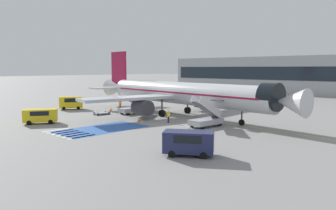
# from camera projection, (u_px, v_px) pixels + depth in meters

# --- Properties ---
(ground_plane) EXTENTS (600.00, 600.00, 0.00)m
(ground_plane) POSITION_uv_depth(u_px,v_px,m) (172.00, 116.00, 54.03)
(ground_plane) COLOR gray
(apron_leadline_yellow) EXTENTS (77.34, 7.60, 0.01)m
(apron_leadline_yellow) POSITION_uv_depth(u_px,v_px,m) (182.00, 116.00, 53.44)
(apron_leadline_yellow) COLOR gold
(apron_leadline_yellow) RESTS_ON ground_plane
(apron_stand_patch_blue) EXTENTS (6.16, 11.45, 0.01)m
(apron_stand_patch_blue) POSITION_uv_depth(u_px,v_px,m) (102.00, 129.00, 42.08)
(apron_stand_patch_blue) COLOR #2856A8
(apron_stand_patch_blue) RESTS_ON ground_plane
(apron_walkway_bar_0) EXTENTS (0.44, 3.60, 0.01)m
(apron_walkway_bar_0) POSITION_uv_depth(u_px,v_px,m) (56.00, 130.00, 41.31)
(apron_walkway_bar_0) COLOR silver
(apron_walkway_bar_0) RESTS_ON ground_plane
(apron_walkway_bar_1) EXTENTS (0.44, 3.60, 0.01)m
(apron_walkway_bar_1) POSITION_uv_depth(u_px,v_px,m) (61.00, 131.00, 40.49)
(apron_walkway_bar_1) COLOR silver
(apron_walkway_bar_1) RESTS_ON ground_plane
(apron_walkway_bar_2) EXTENTS (0.44, 3.60, 0.01)m
(apron_walkway_bar_2) POSITION_uv_depth(u_px,v_px,m) (65.00, 133.00, 39.68)
(apron_walkway_bar_2) COLOR silver
(apron_walkway_bar_2) RESTS_ON ground_plane
(apron_walkway_bar_3) EXTENTS (0.44, 3.60, 0.01)m
(apron_walkway_bar_3) POSITION_uv_depth(u_px,v_px,m) (71.00, 134.00, 38.86)
(apron_walkway_bar_3) COLOR silver
(apron_walkway_bar_3) RESTS_ON ground_plane
(apron_walkway_bar_4) EXTENTS (0.44, 3.60, 0.01)m
(apron_walkway_bar_4) POSITION_uv_depth(u_px,v_px,m) (76.00, 135.00, 38.04)
(apron_walkway_bar_4) COLOR silver
(apron_walkway_bar_4) RESTS_ON ground_plane
(apron_walkway_bar_5) EXTENTS (0.44, 3.60, 0.01)m
(apron_walkway_bar_5) POSITION_uv_depth(u_px,v_px,m) (82.00, 137.00, 37.22)
(apron_walkway_bar_5) COLOR silver
(apron_walkway_bar_5) RESTS_ON ground_plane
(airliner) EXTENTS (43.10, 31.92, 11.09)m
(airliner) POSITION_uv_depth(u_px,v_px,m) (179.00, 93.00, 53.54)
(airliner) COLOR silver
(airliner) RESTS_ON ground_plane
(boarding_stairs_forward) EXTENTS (2.65, 5.39, 4.29)m
(boarding_stairs_forward) POSITION_uv_depth(u_px,v_px,m) (206.00, 119.00, 43.56)
(boarding_stairs_forward) COLOR #ADB2BA
(boarding_stairs_forward) RESTS_ON ground_plane
(boarding_stairs_aft) EXTENTS (2.65, 5.39, 3.91)m
(boarding_stairs_aft) POSITION_uv_depth(u_px,v_px,m) (133.00, 108.00, 56.16)
(boarding_stairs_aft) COLOR #ADB2BA
(boarding_stairs_aft) RESTS_ON ground_plane
(fuel_tanker) EXTENTS (10.30, 3.28, 3.22)m
(fuel_tanker) POSITION_uv_depth(u_px,v_px,m) (220.00, 96.00, 73.13)
(fuel_tanker) COLOR #38383D
(fuel_tanker) RESTS_ON ground_plane
(service_van_0) EXTENTS (4.84, 4.18, 2.20)m
(service_van_0) POSITION_uv_depth(u_px,v_px,m) (189.00, 141.00, 29.09)
(service_van_0) COLOR #1E234C
(service_van_0) RESTS_ON ground_plane
(service_van_1) EXTENTS (3.97, 4.65, 2.41)m
(service_van_1) POSITION_uv_depth(u_px,v_px,m) (71.00, 102.00, 62.05)
(service_van_1) COLOR yellow
(service_van_1) RESTS_ON ground_plane
(service_van_2) EXTENTS (4.14, 4.92, 2.04)m
(service_van_2) POSITION_uv_depth(u_px,v_px,m) (40.00, 115.00, 46.05)
(service_van_2) COLOR yellow
(service_van_2) RESTS_ON ground_plane
(baggage_cart) EXTENTS (1.76, 2.74, 0.87)m
(baggage_cart) POSITION_uv_depth(u_px,v_px,m) (102.00, 113.00, 55.16)
(baggage_cart) COLOR gray
(baggage_cart) RESTS_ON ground_plane
(ground_crew_0) EXTENTS (0.48, 0.33, 1.83)m
(ground_crew_0) POSITION_uv_depth(u_px,v_px,m) (120.00, 104.00, 61.29)
(ground_crew_0) COLOR #2D2D33
(ground_crew_0) RESTS_ON ground_plane
(ground_crew_1) EXTENTS (0.46, 0.30, 1.87)m
(ground_crew_1) POSITION_uv_depth(u_px,v_px,m) (168.00, 115.00, 46.71)
(ground_crew_1) COLOR #2D2D33
(ground_crew_1) RESTS_ON ground_plane
(traffic_cone_0) EXTENTS (0.59, 0.59, 0.65)m
(traffic_cone_0) POSITION_uv_depth(u_px,v_px,m) (139.00, 119.00, 47.75)
(traffic_cone_0) COLOR orange
(traffic_cone_0) RESTS_ON ground_plane
(traffic_cone_1) EXTENTS (0.58, 0.58, 0.64)m
(traffic_cone_1) POSITION_uv_depth(u_px,v_px,m) (189.00, 130.00, 39.56)
(traffic_cone_1) COLOR orange
(traffic_cone_1) RESTS_ON ground_plane
(traffic_cone_2) EXTENTS (0.61, 0.61, 0.68)m
(traffic_cone_2) POSITION_uv_depth(u_px,v_px,m) (111.00, 110.00, 58.90)
(traffic_cone_2) COLOR orange
(traffic_cone_2) RESTS_ON ground_plane
(terminal_building) EXTENTS (75.73, 12.10, 11.36)m
(terminal_building) POSITION_uv_depth(u_px,v_px,m) (281.00, 75.00, 102.70)
(terminal_building) COLOR #9EA3A8
(terminal_building) RESTS_ON ground_plane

